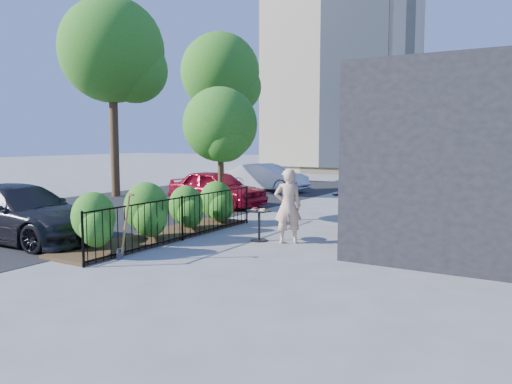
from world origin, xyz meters
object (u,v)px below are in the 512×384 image
Objects in this scene: street_tree_far at (221,77)px; car_darkgrey at (19,213)px; patio_tree at (221,129)px; shovel at (125,230)px; woman at (288,206)px; car_silver at (267,177)px; cafe_table at (259,220)px; car_red at (217,188)px; street_tree_near at (112,57)px.

street_tree_far is 1.76× the size of car_darkgrey.
patio_tree is 2.78× the size of shovel.
car_darkgrey is at bearing -72.40° from street_tree_far.
woman reaches higher than car_darkgrey.
car_silver is 13.36m from car_darkgrey.
car_red reaches higher than cafe_table.
car_darkgrey is (-3.61, 0.11, 0.06)m from shovel.
car_darkgrey is at bearing -118.71° from patio_tree.
patio_tree is at bearing -55.49° from street_tree_far.
street_tree_far is 17.56m from woman.
street_tree_near is at bearing 28.96° from car_darkgrey.
car_red reaches higher than car_silver.
car_silver is (4.47, -2.65, -5.26)m from street_tree_far.
cafe_table is at bearing -148.40° from car_silver.
shovel is 0.36× the size of car_silver.
patio_tree is 4.00m from woman.
cafe_table is 5.80m from car_darkgrey.
street_tree_near is 10.23× the size of cafe_table.
car_darkgrey is at bearing -177.03° from car_red.
patio_tree reaches higher than car_red.
street_tree_far is (0.00, 8.00, 0.00)m from street_tree_near.
cafe_table is (10.07, -5.04, -5.39)m from street_tree_near.
car_silver is at bearing -90.90° from woman.
cafe_table is 0.45× the size of woman.
woman is 0.45× the size of car_silver.
street_tree_near is 13.01m from shovel.
car_darkgrey is at bearing -149.40° from cafe_table.
street_tree_far is 17.58m from car_darkgrey.
street_tree_far is (-7.70, 11.20, 3.15)m from patio_tree.
street_tree_far is at bearing 62.63° from car_silver.
patio_tree reaches higher than cafe_table.
car_darkgrey is (-4.99, -2.95, 0.16)m from cafe_table.
shovel is at bearing -114.36° from cafe_table.
street_tree_near is 12.87m from woman.
street_tree_near is 8.00m from street_tree_far.
car_darkgrey is at bearing -174.12° from car_silver.
street_tree_near is at bearing 143.40° from car_silver.
street_tree_far is 2.10× the size of car_red.
woman is 12.05m from car_silver.
car_silver is (-5.60, 10.39, 0.13)m from cafe_table.
street_tree_far is at bearing -82.63° from woman.
patio_tree is 5.85m from car_darkgrey.
car_darkgrey is (-0.50, -7.59, 0.01)m from car_red.
shovel is (8.68, -8.11, -5.30)m from street_tree_near.
street_tree_far reaches higher than car_silver.
patio_tree is at bearing 101.28° from shovel.
street_tree_far is 4.65× the size of woman.
street_tree_near is at bearing 92.64° from car_red.
cafe_table is at bearing -62.83° from car_darkgrey.
patio_tree is at bearing -156.01° from car_silver.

